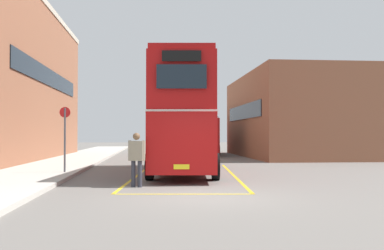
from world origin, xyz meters
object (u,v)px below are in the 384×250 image
(pedestrian_boarding, at_px, (137,155))
(bus_stop_sign, at_px, (65,133))
(double_decker_bus, at_px, (184,116))
(single_deck_bus, at_px, (200,135))

(pedestrian_boarding, distance_m, bus_stop_sign, 5.37)
(double_decker_bus, bearing_deg, single_deck_bus, 81.56)
(pedestrian_boarding, bearing_deg, bus_stop_sign, 125.71)
(bus_stop_sign, bearing_deg, single_deck_bus, 67.40)
(single_deck_bus, distance_m, pedestrian_boarding, 22.97)
(double_decker_bus, bearing_deg, bus_stop_sign, -171.53)
(pedestrian_boarding, xyz_separation_m, bus_stop_sign, (-3.10, 4.32, 0.74))
(single_deck_bus, height_order, pedestrian_boarding, single_deck_bus)
(pedestrian_boarding, relative_size, bus_stop_sign, 0.65)
(single_deck_bus, xyz_separation_m, bus_stop_sign, (-7.58, -18.20, 0.11))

